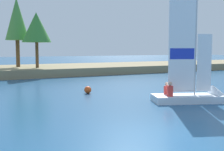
{
  "coord_description": "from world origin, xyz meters",
  "views": [
    {
      "loc": [
        -5.65,
        -7.37,
        2.88
      ],
      "look_at": [
        2.5,
        8.69,
        1.2
      ],
      "focal_mm": 46.31,
      "sensor_mm": 36.0,
      "label": 1
    }
  ],
  "objects_px": {
    "shoreline_tree_centre": "(17,19)",
    "sailboat": "(201,94)",
    "channel_buoy": "(88,90)",
    "shoreline_tree_midright": "(36,28)"
  },
  "relations": [
    {
      "from": "shoreline_tree_centre",
      "to": "shoreline_tree_midright",
      "type": "relative_size",
      "value": 1.31
    },
    {
      "from": "shoreline_tree_midright",
      "to": "channel_buoy",
      "type": "xyz_separation_m",
      "value": [
        0.2,
        -13.64,
        -4.85
      ]
    },
    {
      "from": "channel_buoy",
      "to": "shoreline_tree_centre",
      "type": "bearing_deg",
      "value": 96.26
    },
    {
      "from": "shoreline_tree_centre",
      "to": "channel_buoy",
      "type": "relative_size",
      "value": 16.36
    },
    {
      "from": "sailboat",
      "to": "shoreline_tree_midright",
      "type": "bearing_deg",
      "value": 124.24
    },
    {
      "from": "sailboat",
      "to": "channel_buoy",
      "type": "distance_m",
      "value": 7.04
    },
    {
      "from": "shoreline_tree_centre",
      "to": "shoreline_tree_midright",
      "type": "xyz_separation_m",
      "value": [
        1.56,
        -2.46,
        -0.99
      ]
    },
    {
      "from": "shoreline_tree_midright",
      "to": "sailboat",
      "type": "height_order",
      "value": "shoreline_tree_midright"
    },
    {
      "from": "shoreline_tree_centre",
      "to": "shoreline_tree_midright",
      "type": "distance_m",
      "value": 3.08
    },
    {
      "from": "shoreline_tree_centre",
      "to": "sailboat",
      "type": "bearing_deg",
      "value": -74.07
    }
  ]
}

